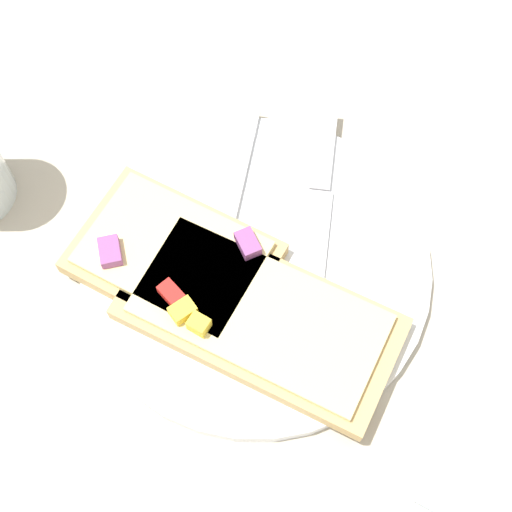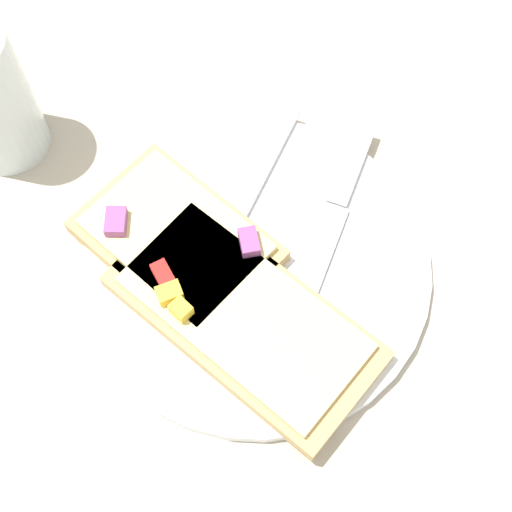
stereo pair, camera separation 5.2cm
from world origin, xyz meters
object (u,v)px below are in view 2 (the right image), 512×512
object	(u,v)px
pizza_slice_main	(243,316)
napkin	(459,497)
pizza_slice_corner	(176,240)
fork	(236,219)
knife	(334,215)
plate	(256,265)

from	to	relation	value
pizza_slice_main	napkin	world-z (taller)	pizza_slice_main
pizza_slice_corner	pizza_slice_main	bearing A→B (deg)	171.49
pizza_slice_main	pizza_slice_corner	size ratio (longest dim) A/B	1.40
fork	knife	bearing A→B (deg)	116.72
knife	pizza_slice_corner	size ratio (longest dim) A/B	1.44
plate	pizza_slice_corner	size ratio (longest dim) A/B	1.84
napkin	pizza_slice_main	bearing A→B (deg)	-87.88
pizza_slice_corner	napkin	distance (m)	0.27
fork	napkin	distance (m)	0.25
pizza_slice_main	napkin	size ratio (longest dim) A/B	1.54
pizza_slice_main	pizza_slice_corner	bearing A→B (deg)	169.78
plate	knife	bearing A→B (deg)	164.65
plate	pizza_slice_main	xyz separation A→B (m)	(0.04, 0.02, 0.02)
knife	plate	bearing A→B (deg)	-36.28
plate	pizza_slice_main	bearing A→B (deg)	31.13
plate	pizza_slice_corner	bearing A→B (deg)	-60.71
plate	fork	distance (m)	0.04
pizza_slice_main	pizza_slice_corner	distance (m)	0.08
fork	napkin	bearing A→B (deg)	60.55
pizza_slice_corner	napkin	xyz separation A→B (m)	(0.00, 0.26, -0.02)
plate	pizza_slice_corner	distance (m)	0.06
fork	pizza_slice_main	distance (m)	0.08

